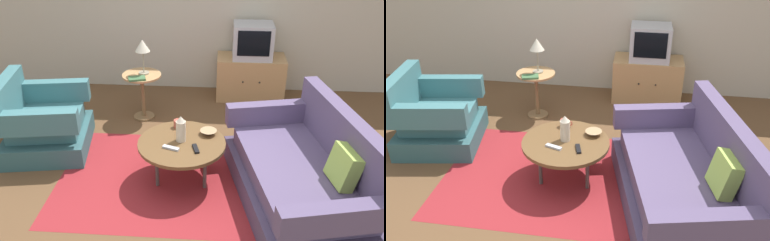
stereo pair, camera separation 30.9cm
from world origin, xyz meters
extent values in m
plane|color=brown|center=(0.00, 0.00, 0.00)|extent=(16.00, 16.00, 0.00)
cube|color=maroon|center=(0.13, 0.10, 0.00)|extent=(2.53, 1.69, 0.00)
cube|color=#325C60|center=(-1.44, 0.58, 0.12)|extent=(1.02, 1.05, 0.24)
cube|color=#3D7075|center=(-1.44, 0.58, 0.33)|extent=(0.83, 0.75, 0.18)
cube|color=#3D7075|center=(-1.81, 0.52, 0.64)|extent=(0.28, 0.93, 0.44)
cube|color=#3D7075|center=(-1.38, 0.19, 0.54)|extent=(0.89, 0.28, 0.25)
cube|color=#3D7075|center=(-1.51, 0.97, 0.54)|extent=(0.89, 0.28, 0.25)
cube|color=#4B3E5C|center=(1.21, -0.19, 0.12)|extent=(1.32, 1.95, 0.24)
cube|color=#5B4C70|center=(1.21, -0.19, 0.33)|extent=(1.13, 1.64, 0.18)
cube|color=#5B4C70|center=(1.62, -0.10, 0.66)|extent=(0.51, 1.77, 0.48)
cube|color=#5B4C70|center=(1.04, 0.62, 0.53)|extent=(0.98, 0.34, 0.23)
cube|color=#5B4C70|center=(1.38, -0.99, 0.53)|extent=(0.98, 0.34, 0.23)
cube|color=#A3C651|center=(1.53, -0.41, 0.58)|extent=(0.24, 0.35, 0.33)
cylinder|color=brown|center=(0.13, 0.10, 0.43)|extent=(0.87, 0.87, 0.04)
cylinder|color=#4C4742|center=(0.11, 0.37, 0.20)|extent=(0.04, 0.04, 0.41)
cylinder|color=#4C4742|center=(-0.11, -0.03, 0.20)|extent=(0.04, 0.04, 0.41)
cylinder|color=#4C4742|center=(0.36, -0.03, 0.20)|extent=(0.04, 0.04, 0.41)
cylinder|color=tan|center=(-0.50, 1.41, 0.60)|extent=(0.49, 0.49, 0.02)
cylinder|color=brown|center=(-0.50, 1.41, 0.29)|extent=(0.05, 0.05, 0.58)
cylinder|color=brown|center=(-0.50, 1.41, 0.01)|extent=(0.27, 0.27, 0.02)
cube|color=tan|center=(0.91, 2.15, 0.30)|extent=(0.95, 0.49, 0.61)
sphere|color=black|center=(0.80, 1.90, 0.33)|extent=(0.02, 0.02, 0.02)
sphere|color=black|center=(1.03, 1.90, 0.33)|extent=(0.02, 0.02, 0.02)
cube|color=#B7B7BC|center=(0.91, 2.15, 0.84)|extent=(0.54, 0.43, 0.47)
cube|color=black|center=(0.91, 1.93, 0.87)|extent=(0.43, 0.01, 0.34)
cylinder|color=#9E937A|center=(-0.47, 1.43, 0.62)|extent=(0.13, 0.13, 0.02)
cylinder|color=#9E937A|center=(-0.47, 1.43, 0.76)|extent=(0.02, 0.02, 0.27)
cone|color=beige|center=(-0.47, 1.43, 0.98)|extent=(0.18, 0.18, 0.15)
cylinder|color=beige|center=(0.12, 0.13, 0.55)|extent=(0.10, 0.10, 0.21)
cone|color=beige|center=(0.12, 0.13, 0.68)|extent=(0.09, 0.09, 0.06)
cylinder|color=#B74C3D|center=(0.06, 0.39, 0.48)|extent=(0.09, 0.09, 0.08)
torus|color=#B74C3D|center=(0.12, 0.39, 0.48)|extent=(0.06, 0.01, 0.06)
cone|color=tan|center=(0.38, 0.27, 0.47)|extent=(0.17, 0.17, 0.05)
cube|color=black|center=(0.27, -0.03, 0.45)|extent=(0.08, 0.16, 0.02)
cube|color=#B2B2B7|center=(0.04, -0.03, 0.45)|extent=(0.17, 0.10, 0.02)
cube|color=#3D663D|center=(-0.53, 1.24, 0.62)|extent=(0.24, 0.19, 0.02)
camera|label=1|loc=(0.47, -3.25, 2.52)|focal=37.69mm
camera|label=2|loc=(0.78, -3.21, 2.52)|focal=37.69mm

